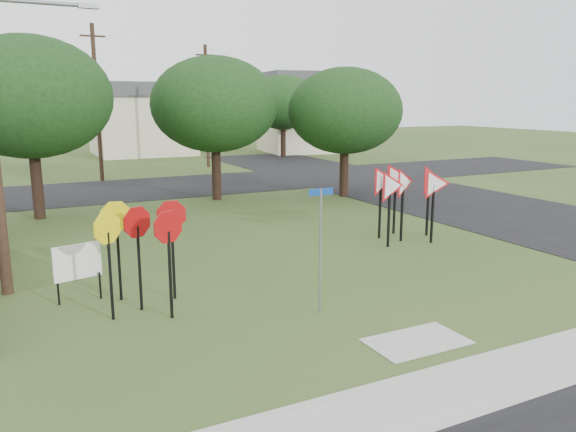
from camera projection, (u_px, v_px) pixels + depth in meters
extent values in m
plane|color=#30491B|center=(351.00, 304.00, 13.36)|extent=(140.00, 140.00, 0.00)
cube|color=#A0A097|center=(485.00, 381.00, 9.68)|extent=(30.00, 1.60, 0.02)
cube|color=#30491B|center=(544.00, 415.00, 8.64)|extent=(30.00, 0.80, 0.02)
cube|color=black|center=(446.00, 199.00, 27.39)|extent=(8.00, 50.00, 0.02)
cube|color=black|center=(152.00, 188.00, 30.84)|extent=(60.00, 8.00, 0.02)
cube|color=#A0A097|center=(417.00, 341.00, 11.26)|extent=(2.00, 1.20, 0.02)
cylinder|color=gray|center=(320.00, 252.00, 12.54)|extent=(0.06, 0.06, 2.87)
cube|color=navy|center=(321.00, 192.00, 12.26)|extent=(0.59, 0.04, 0.15)
cube|color=black|center=(140.00, 269.00, 12.79)|extent=(0.06, 0.06, 1.98)
cube|color=black|center=(173.00, 259.00, 13.53)|extent=(0.06, 0.06, 1.98)
cube|color=black|center=(170.00, 275.00, 12.31)|extent=(0.06, 0.06, 1.98)
cube|color=black|center=(111.00, 277.00, 12.22)|extent=(0.06, 0.06, 1.98)
cube|color=black|center=(119.00, 261.00, 13.44)|extent=(0.06, 0.06, 1.98)
cube|color=black|center=(389.00, 218.00, 18.35)|extent=(0.07, 0.07, 1.97)
cube|color=black|center=(402.00, 213.00, 19.11)|extent=(0.07, 0.07, 1.97)
cube|color=black|center=(432.00, 214.00, 18.88)|extent=(0.07, 0.07, 1.97)
cube|color=black|center=(380.00, 211.00, 19.50)|extent=(0.07, 0.07, 1.97)
cube|color=black|center=(394.00, 207.00, 20.17)|extent=(0.07, 0.07, 1.97)
cube|color=black|center=(428.00, 208.00, 19.88)|extent=(0.07, 0.07, 1.97)
cube|color=black|center=(58.00, 291.00, 13.24)|extent=(0.05, 0.05, 0.67)
cube|color=black|center=(100.00, 285.00, 13.65)|extent=(0.05, 0.05, 0.67)
cube|color=white|center=(77.00, 262.00, 13.31)|extent=(1.12, 0.31, 0.86)
cylinder|color=gray|center=(35.00, 2.00, 13.09)|extent=(2.40, 0.10, 0.10)
cube|color=gray|center=(89.00, 6.00, 13.62)|extent=(0.50, 0.18, 0.12)
cylinder|color=#3A271B|center=(97.00, 104.00, 32.54)|extent=(0.24, 0.24, 9.00)
cube|color=#3A271B|center=(93.00, 36.00, 31.76)|extent=(1.40, 0.10, 0.10)
cylinder|color=#3A271B|center=(207.00, 107.00, 39.61)|extent=(0.24, 0.24, 8.50)
cube|color=#3A271B|center=(205.00, 55.00, 38.89)|extent=(1.40, 0.10, 0.10)
cube|color=beige|center=(142.00, 126.00, 49.58)|extent=(8.00, 8.00, 5.00)
cube|color=#46454A|center=(140.00, 90.00, 48.95)|extent=(8.40, 8.40, 1.20)
cube|color=beige|center=(303.00, 119.00, 52.15)|extent=(7.91, 7.91, 6.00)
cube|color=#46454A|center=(303.00, 79.00, 51.42)|extent=(8.30, 8.30, 1.20)
cylinder|color=black|center=(37.00, 187.00, 22.68)|extent=(0.44, 0.44, 2.62)
ellipsoid|color=black|center=(29.00, 97.00, 21.96)|extent=(6.40, 6.40, 4.80)
cylinder|color=black|center=(216.00, 174.00, 27.10)|extent=(0.44, 0.44, 2.45)
ellipsoid|color=black|center=(215.00, 104.00, 26.42)|extent=(6.00, 6.00, 4.50)
cylinder|color=black|center=(344.00, 174.00, 28.02)|extent=(0.44, 0.44, 2.27)
ellipsoid|color=black|center=(345.00, 111.00, 27.39)|extent=(5.60, 5.60, 4.20)
cylinder|color=black|center=(283.00, 142.00, 47.25)|extent=(0.44, 0.44, 2.45)
ellipsoid|color=black|center=(283.00, 102.00, 46.58)|extent=(6.00, 6.00, 4.50)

